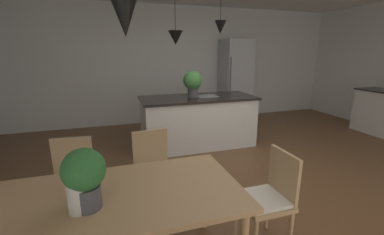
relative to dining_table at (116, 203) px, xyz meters
The scene contains 14 objects.
ground_plane 2.17m from the dining_table, 34.70° to the left, with size 10.00×8.40×0.04m, color brown.
wall_back_kitchen 4.80m from the dining_table, 69.08° to the left, with size 10.00×0.12×2.70m, color silver.
dining_table is the anchor object (origin of this frame).
chair_kitchen_end 1.28m from the dining_table, ahead, with size 0.40×0.40×0.87m.
chair_far_right 0.94m from the dining_table, 64.31° to the left, with size 0.42×0.42×0.87m.
chair_far_left 0.94m from the dining_table, 115.58° to the left, with size 0.44×0.44×0.87m.
kitchen_island 2.98m from the dining_table, 59.67° to the left, with size 2.03×0.88×0.91m.
refrigerator 5.02m from the dining_table, 53.56° to the left, with size 0.67×0.67×1.96m.
pendant_over_table 1.25m from the dining_table, 45.37° to the right, with size 0.18×0.18×0.93m.
pendant_over_island_main 3.05m from the dining_table, 66.69° to the left, with size 0.24×0.24×0.91m.
pendant_over_island_aux 3.49m from the dining_table, 53.54° to the left, with size 0.20×0.20×0.73m.
potted_plant_on_island 2.96m from the dining_table, 61.37° to the left, with size 0.33×0.33×0.46m.
potted_plant_on_table 0.35m from the dining_table, 147.01° to the right, with size 0.27×0.27×0.40m.
vase_on_dining_table 0.30m from the dining_table, 148.05° to the right, with size 0.12×0.12×0.20m.
Camera 1 is at (-1.67, -2.84, 1.69)m, focal length 23.96 mm.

